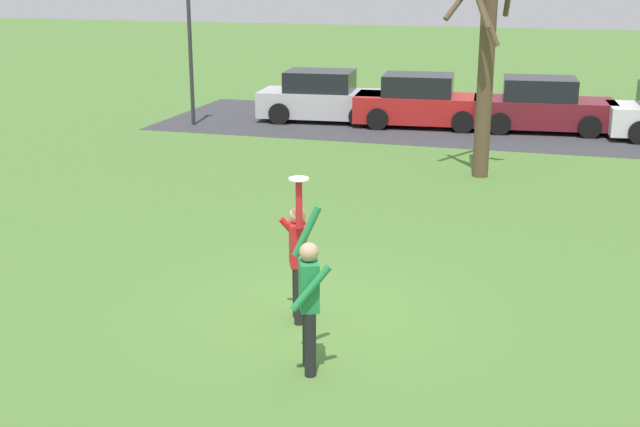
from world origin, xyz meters
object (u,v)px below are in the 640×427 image
Objects in this scene: parked_car_maroon at (542,107)px; bare_tree_tall at (487,45)px; person_catcher at (298,254)px; person_defender at (309,296)px; parked_car_silver at (323,98)px; lamppost_by_lot at (190,41)px; frisbee_disc at (299,179)px; parked_car_red at (421,103)px.

bare_tree_tall is at bearing -105.52° from parked_car_maroon.
parked_car_maroon is at bearing 147.29° from person_catcher.
person_defender is at bearing -95.15° from bare_tree_tall.
person_catcher is 0.33× the size of bare_tree_tall.
lamppost_by_lot reaches higher than parked_car_silver.
lamppost_by_lot reaches higher than frisbee_disc.
frisbee_disc reaches higher than parked_car_silver.
parked_car_silver is 8.63m from bare_tree_tall.
frisbee_disc reaches higher than person_catcher.
parked_car_silver is at bearing -7.18° from person_defender.
lamppost_by_lot reaches higher than parked_car_maroon.
parked_car_silver is at bearing 176.41° from parked_car_maroon.
person_defender is at bearing -67.18° from frisbee_disc.
person_defender reaches higher than parked_car_silver.
person_defender is (0.59, -1.41, -0.00)m from person_catcher.
bare_tree_tall reaches higher than parked_car_silver.
lamppost_by_lot is at bearing -169.95° from parked_car_red.
person_defender is 0.48× the size of lamppost_by_lot.
frisbee_disc is 0.04× the size of bare_tree_tall.
parked_car_red is 1.00× the size of parked_car_maroon.
parked_car_silver is 3.16m from parked_car_red.
bare_tree_tall reaches higher than parked_car_maroon.
person_defender is 0.48× the size of parked_car_maroon.
lamppost_by_lot is at bearing -172.69° from person_catcher.
person_catcher is 0.49× the size of parked_car_red.
parked_car_silver is at bearing 173.88° from parked_car_red.
parked_car_red is at bearing 93.72° from frisbee_disc.
bare_tree_tall is at bearing 81.14° from frisbee_disc.
bare_tree_tall is at bearing -52.64° from parked_car_silver.
lamppost_by_lot is (-9.29, 4.21, -0.47)m from bare_tree_tall.
frisbee_disc is 16.08m from parked_car_silver.
person_defender is 16.99m from parked_car_maroon.
bare_tree_tall reaches higher than frisbee_disc.
person_catcher reaches higher than person_defender.
lamppost_by_lot is (-7.83, 13.55, 0.49)m from frisbee_disc.
person_defender is 0.48× the size of parked_car_red.
person_catcher is 0.49× the size of lamppost_by_lot.
person_catcher is at bearing 0.00° from person_defender.
person_catcher is at bearing -99.59° from bare_tree_tall.
parked_car_red is 0.66× the size of bare_tree_tall.
frisbee_disc reaches higher than person_defender.
person_defender is 0.48× the size of parked_car_silver.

